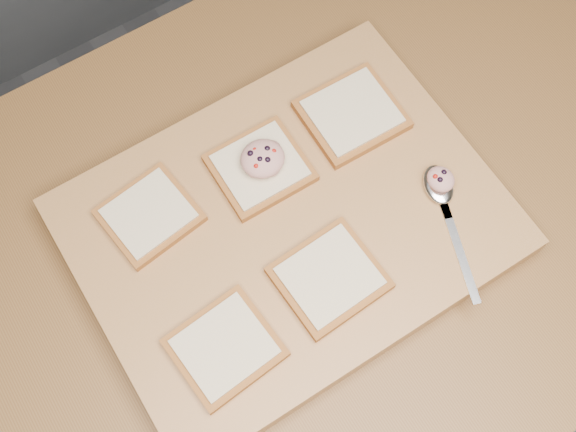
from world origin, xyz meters
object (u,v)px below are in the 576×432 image
at_px(bread_far_center, 260,168).
at_px(tuna_salad_dollop, 262,158).
at_px(cutting_board, 288,227).
at_px(spoon, 441,194).

distance_m(bread_far_center, tuna_salad_dollop, 0.02).
relative_size(cutting_board, spoon, 2.81).
relative_size(bread_far_center, spoon, 0.63).
bearing_deg(spoon, bread_far_center, 138.66).
distance_m(bread_far_center, spoon, 0.24).
bearing_deg(bread_far_center, cutting_board, -95.22).
relative_size(bread_far_center, tuna_salad_dollop, 2.03).
relative_size(cutting_board, tuna_salad_dollop, 9.10).
bearing_deg(spoon, cutting_board, 157.48).
relative_size(cutting_board, bread_far_center, 4.49).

